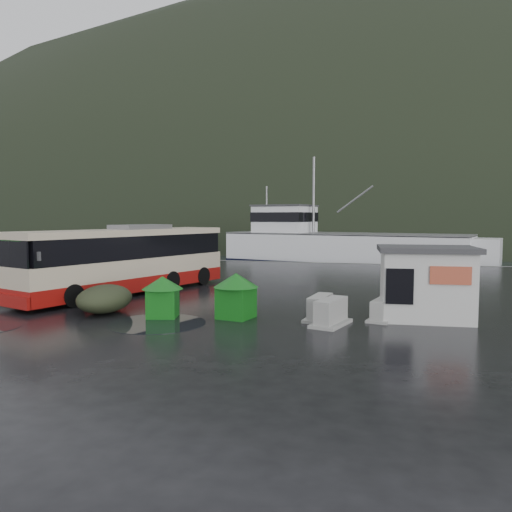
% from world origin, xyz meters
% --- Properties ---
extents(ground, '(160.00, 160.00, 0.00)m').
position_xyz_m(ground, '(0.00, 0.00, 0.00)').
color(ground, black).
rests_on(ground, ground).
extents(harbor_water, '(300.00, 180.00, 0.02)m').
position_xyz_m(harbor_water, '(0.00, 110.00, 0.00)').
color(harbor_water, black).
rests_on(harbor_water, ground).
extents(quay_edge, '(160.00, 0.60, 1.50)m').
position_xyz_m(quay_edge, '(0.00, 20.00, 0.00)').
color(quay_edge, '#999993').
rests_on(quay_edge, ground).
extents(headland, '(780.00, 540.00, 570.00)m').
position_xyz_m(headland, '(10.00, 250.00, 0.00)').
color(headland, black).
rests_on(headland, ground).
extents(coach_bus, '(6.68, 11.85, 3.26)m').
position_xyz_m(coach_bus, '(-2.89, 2.11, 0.00)').
color(coach_bus, '#C4B394').
rests_on(coach_bus, ground).
extents(white_van, '(2.93, 6.65, 2.69)m').
position_xyz_m(white_van, '(-5.55, 1.33, 0.00)').
color(white_van, silver).
rests_on(white_van, ground).
extents(waste_bin_left, '(1.28, 1.28, 1.49)m').
position_xyz_m(waste_bin_left, '(1.17, -2.76, 0.00)').
color(waste_bin_left, '#116215').
rests_on(waste_bin_left, ground).
extents(waste_bin_right, '(1.38, 1.38, 1.62)m').
position_xyz_m(waste_bin_right, '(3.78, -2.26, 0.00)').
color(waste_bin_right, '#116215').
rests_on(waste_bin_right, ground).
extents(dome_tent, '(2.18, 2.86, 1.05)m').
position_xyz_m(dome_tent, '(-1.35, -2.44, 0.00)').
color(dome_tent, '#2B311D').
rests_on(dome_tent, ground).
extents(ticket_kiosk, '(3.43, 2.68, 2.58)m').
position_xyz_m(ticket_kiosk, '(10.34, -0.86, 0.00)').
color(ticket_kiosk, silver).
rests_on(ticket_kiosk, ground).
extents(jersey_barrier_a, '(1.38, 1.97, 0.89)m').
position_xyz_m(jersey_barrier_a, '(7.19, -2.64, 0.00)').
color(jersey_barrier_a, '#999993').
rests_on(jersey_barrier_a, ground).
extents(jersey_barrier_b, '(1.08, 1.62, 0.74)m').
position_xyz_m(jersey_barrier_b, '(8.83, -1.43, 0.00)').
color(jersey_barrier_b, '#999993').
rests_on(jersey_barrier_b, ground).
extents(jersey_barrier_c, '(1.10, 1.82, 0.86)m').
position_xyz_m(jersey_barrier_c, '(6.73, -1.82, 0.00)').
color(jersey_barrier_c, '#999993').
rests_on(jersey_barrier_c, ground).
extents(fishing_trawler, '(27.97, 13.12, 10.95)m').
position_xyz_m(fishing_trawler, '(5.44, 29.38, 0.00)').
color(fishing_trawler, silver).
rests_on(fishing_trawler, ground).
extents(puddles, '(7.83, 4.65, 0.01)m').
position_xyz_m(puddles, '(-0.03, -4.32, 0.01)').
color(puddles, black).
rests_on(puddles, ground).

